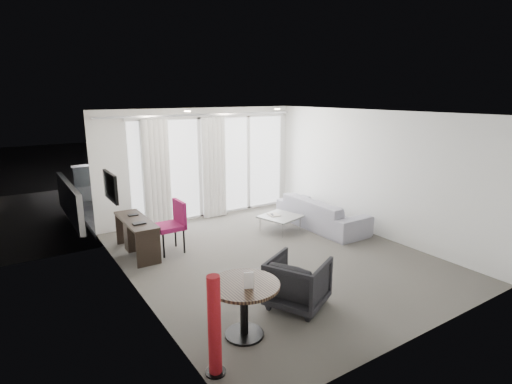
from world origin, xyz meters
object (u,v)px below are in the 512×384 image
desk_chair (169,227)px  desk (137,236)px  red_lamp (214,326)px  rattan_chair_a (196,188)px  sofa (321,213)px  coffee_table (280,223)px  tub_armchair (298,282)px  round_table (244,310)px  rattan_chair_b (246,177)px

desk_chair → desk: bearing=152.5°
red_lamp → desk_chair: bearing=76.5°
red_lamp → rattan_chair_a: size_ratio=1.39×
sofa → coffee_table: bearing=74.0°
desk → tub_armchair: bearing=-67.0°
desk → round_table: 3.34m
red_lamp → tub_armchair: (1.62, 0.64, -0.21)m
round_table → desk: bearing=95.4°
desk_chair → rattan_chair_a: (1.93, 3.04, -0.08)m
sofa → desk_chair: bearing=82.7°
rattan_chair_a → red_lamp: bearing=-111.9°
red_lamp → sofa: red_lamp is taller
tub_armchair → desk_chair: bearing=-12.0°
red_lamp → rattan_chair_b: 8.33m
red_lamp → rattan_chair_b: (4.64, 6.92, -0.14)m
red_lamp → rattan_chair_a: (2.76, 6.53, -0.16)m
sofa → rattan_chair_b: bearing=-6.0°
rattan_chair_a → tub_armchair: bearing=-99.9°
sofa → rattan_chair_a: 3.78m
red_lamp → rattan_chair_a: bearing=67.1°
rattan_chair_a → rattan_chair_b: size_ratio=0.96×
coffee_table → tub_armchair: bearing=-121.9°
coffee_table → sofa: (0.94, -0.27, 0.16)m
desk_chair → sofa: size_ratio=0.44×
desk_chair → red_lamp: bearing=-104.8°
desk_chair → tub_armchair: size_ratio=1.26×
rattan_chair_a → sofa: bearing=-66.0°
red_lamp → sofa: (4.24, 3.05, -0.24)m
rattan_chair_a → round_table: bearing=-108.3°
round_table → rattan_chair_a: rattan_chair_a is taller
desk → rattan_chair_b: bearing=36.1°
coffee_table → rattan_chair_b: rattan_chair_b is taller
desk → desk_chair: (0.53, -0.26, 0.16)m
coffee_table → rattan_chair_b: bearing=69.4°
sofa → rattan_chair_a: bearing=23.0°
tub_armchair → rattan_chair_b: 6.97m
sofa → rattan_chair_b: rattan_chair_b is taller
rattan_chair_b → desk: bearing=-136.5°
coffee_table → rattan_chair_b: size_ratio=0.89×
coffee_table → sofa: bearing=-16.0°
round_table → coffee_table: 3.95m
desk → desk_chair: size_ratio=1.45×
tub_armchair → coffee_table: bearing=-59.3°
desk → rattan_chair_b: rattan_chair_b is taller
desk_chair → sofa: bearing=-8.6°
desk_chair → rattan_chair_a: bearing=56.3°
red_lamp → desk: bearing=85.4°
desk → red_lamp: 3.77m
desk → rattan_chair_a: rattan_chair_a is taller
round_table → rattan_chair_b: 7.64m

